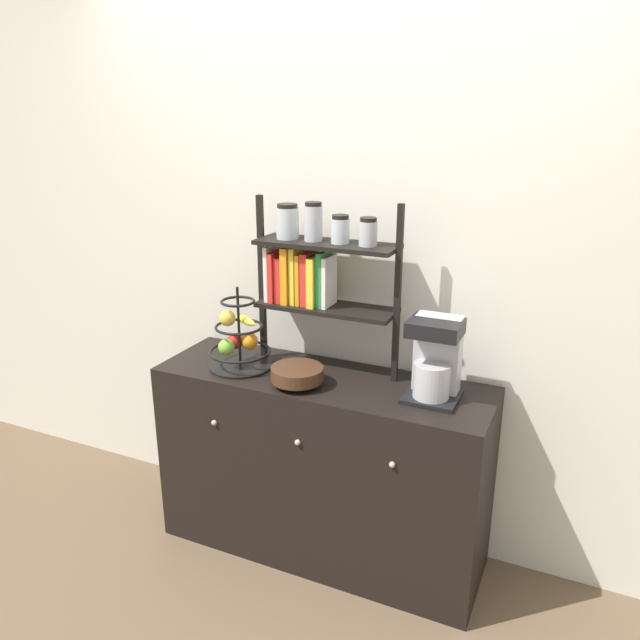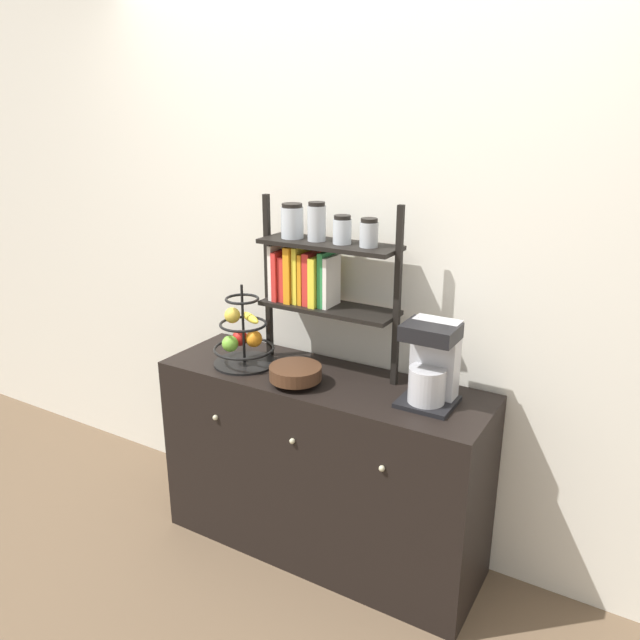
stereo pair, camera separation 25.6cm
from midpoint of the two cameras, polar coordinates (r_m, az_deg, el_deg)
ground_plane at (r=2.95m, az=0.39°, el=-22.40°), size 12.00×12.00×0.00m
wall_back at (r=2.74m, az=5.73°, el=5.15°), size 7.00×0.05×2.60m
sideboard at (r=2.85m, az=2.77°, el=-13.27°), size 1.45×0.47×0.86m
coffee_maker at (r=2.44m, az=13.15°, el=-3.99°), size 0.21×0.20×0.33m
fruit_stand at (r=2.76m, az=-4.46°, el=-1.72°), size 0.28×0.28×0.37m
wooden_bowl at (r=2.57m, az=0.59°, el=-4.98°), size 0.22×0.22×0.08m
shelf_hutch at (r=2.63m, az=2.35°, el=4.89°), size 0.65×0.20×0.74m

